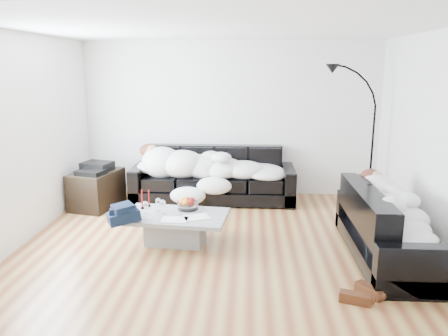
# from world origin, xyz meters

# --- Properties ---
(ground) EXTENTS (5.00, 5.00, 0.00)m
(ground) POSITION_xyz_m (0.00, 0.00, 0.00)
(ground) COLOR brown
(ground) RESTS_ON ground
(wall_back) EXTENTS (5.00, 0.02, 2.60)m
(wall_back) POSITION_xyz_m (0.00, 2.25, 1.30)
(wall_back) COLOR silver
(wall_back) RESTS_ON ground
(wall_left) EXTENTS (0.02, 4.50, 2.60)m
(wall_left) POSITION_xyz_m (-2.50, 0.00, 1.30)
(wall_left) COLOR silver
(wall_left) RESTS_ON ground
(wall_right) EXTENTS (0.02, 4.50, 2.60)m
(wall_right) POSITION_xyz_m (2.50, 0.00, 1.30)
(wall_right) COLOR silver
(wall_right) RESTS_ON ground
(ceiling) EXTENTS (5.00, 5.00, 0.00)m
(ceiling) POSITION_xyz_m (0.00, 0.00, 2.60)
(ceiling) COLOR white
(ceiling) RESTS_ON ground
(sofa_back) EXTENTS (2.66, 0.92, 0.87)m
(sofa_back) POSITION_xyz_m (-0.27, 1.79, 0.43)
(sofa_back) COLOR black
(sofa_back) RESTS_ON ground
(sofa_right) EXTENTS (0.86, 2.01, 0.81)m
(sofa_right) POSITION_xyz_m (1.97, -0.33, 0.41)
(sofa_right) COLOR black
(sofa_right) RESTS_ON ground
(sleeper_back) EXTENTS (2.25, 0.78, 0.45)m
(sleeper_back) POSITION_xyz_m (-0.27, 1.74, 0.64)
(sleeper_back) COLOR white
(sleeper_back) RESTS_ON sofa_back
(sleeper_right) EXTENTS (0.73, 1.72, 0.42)m
(sleeper_right) POSITION_xyz_m (1.97, -0.33, 0.63)
(sleeper_right) COLOR white
(sleeper_right) RESTS_ON sofa_right
(teal_cushion) EXTENTS (0.42, 0.38, 0.20)m
(teal_cushion) POSITION_xyz_m (1.91, 0.29, 0.72)
(teal_cushion) COLOR #0E5E62
(teal_cushion) RESTS_ON sofa_right
(coffee_table) EXTENTS (1.36, 0.88, 0.37)m
(coffee_table) POSITION_xyz_m (-0.59, -0.04, 0.19)
(coffee_table) COLOR #939699
(coffee_table) RESTS_ON ground
(fruit_bowl) EXTENTS (0.27, 0.27, 0.16)m
(fruit_bowl) POSITION_xyz_m (-0.46, 0.17, 0.46)
(fruit_bowl) COLOR white
(fruit_bowl) RESTS_ON coffee_table
(wine_glass_a) EXTENTS (0.09, 0.09, 0.17)m
(wine_glass_a) POSITION_xyz_m (-0.83, 0.07, 0.46)
(wine_glass_a) COLOR white
(wine_glass_a) RESTS_ON coffee_table
(wine_glass_b) EXTENTS (0.08, 0.08, 0.16)m
(wine_glass_b) POSITION_xyz_m (-0.96, -0.04, 0.46)
(wine_glass_b) COLOR white
(wine_glass_b) RESTS_ON coffee_table
(wine_glass_c) EXTENTS (0.09, 0.09, 0.19)m
(wine_glass_c) POSITION_xyz_m (-0.75, -0.04, 0.47)
(wine_glass_c) COLOR white
(wine_glass_c) RESTS_ON coffee_table
(candle_left) EXTENTS (0.06, 0.06, 0.25)m
(candle_left) POSITION_xyz_m (-1.05, 0.16, 0.50)
(candle_left) COLOR maroon
(candle_left) RESTS_ON coffee_table
(candle_right) EXTENTS (0.04, 0.04, 0.22)m
(candle_right) POSITION_xyz_m (-0.99, 0.26, 0.49)
(candle_right) COLOR maroon
(candle_right) RESTS_ON coffee_table
(newspaper_a) EXTENTS (0.37, 0.33, 0.01)m
(newspaper_a) POSITION_xyz_m (-0.31, -0.14, 0.38)
(newspaper_a) COLOR silver
(newspaper_a) RESTS_ON coffee_table
(newspaper_b) EXTENTS (0.32, 0.23, 0.01)m
(newspaper_b) POSITION_xyz_m (-0.57, -0.24, 0.38)
(newspaper_b) COLOR silver
(newspaper_b) RESTS_ON coffee_table
(navy_jacket) EXTENTS (0.46, 0.42, 0.19)m
(navy_jacket) POSITION_xyz_m (-1.15, -0.32, 0.55)
(navy_jacket) COLOR black
(navy_jacket) RESTS_ON coffee_table
(shoes) EXTENTS (0.60, 0.56, 0.11)m
(shoes) POSITION_xyz_m (1.42, -1.31, 0.06)
(shoes) COLOR #472311
(shoes) RESTS_ON ground
(av_cabinet) EXTENTS (0.75, 0.95, 0.58)m
(av_cabinet) POSITION_xyz_m (-2.08, 1.32, 0.29)
(av_cabinet) COLOR black
(av_cabinet) RESTS_ON ground
(stereo) EXTENTS (0.52, 0.45, 0.13)m
(stereo) POSITION_xyz_m (-2.08, 1.32, 0.64)
(stereo) COLOR black
(stereo) RESTS_ON av_cabinet
(floor_lamp) EXTENTS (0.74, 0.38, 1.96)m
(floor_lamp) POSITION_xyz_m (2.22, 1.59, 0.98)
(floor_lamp) COLOR black
(floor_lamp) RESTS_ON ground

